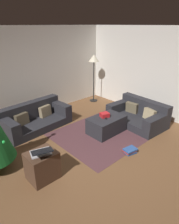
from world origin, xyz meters
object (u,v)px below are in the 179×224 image
ottoman (106,125)px  tv_remote (106,118)px  laptop (41,152)px  corner_lamp (94,62)px  couch_left (35,118)px  couch_right (139,115)px  side_table (42,166)px  gift_box (105,115)px  book_stack (130,151)px

ottoman → tv_remote: size_ratio=5.93×
laptop → corner_lamp: corner_lamp is taller
tv_remote → couch_left: bearing=158.6°
couch_right → side_table: 3.20m
tv_remote → corner_lamp: size_ratio=0.10×
couch_right → corner_lamp: corner_lamp is taller
tv_remote → side_table: side_table is taller
ottoman → couch_left: bearing=128.9°
couch_left → gift_box: size_ratio=8.80×
couch_left → tv_remote: couch_left is taller
tv_remote → book_stack: (-0.25, -0.99, -0.38)m
couch_left → laptop: laptop is taller
tv_remote → laptop: laptop is taller
tv_remote → side_table: (-2.07, -0.38, -0.17)m
gift_box → tv_remote: size_ratio=1.34×
couch_left → ottoman: size_ratio=1.99×
ottoman → tv_remote: tv_remote is taller
couch_right → book_stack: 1.58m
tv_remote → laptop: 2.14m
tv_remote → laptop: bearing=-137.0°
side_table → book_stack: 1.93m
couch_right → gift_box: 1.16m
couch_right → tv_remote: (-1.13, 0.25, 0.19)m
couch_right → gift_box: (-1.10, 0.31, 0.24)m
corner_lamp → book_stack: bearing=-119.9°
gift_box → corner_lamp: bearing=53.3°
couch_right → laptop: size_ratio=3.24×
couch_left → tv_remote: 1.95m
side_table → corner_lamp: corner_lamp is taller
ottoman → gift_box: bearing=111.4°
book_stack → corner_lamp: corner_lamp is taller
couch_left → side_table: 2.12m
couch_right → laptop: (-3.22, -0.18, 0.36)m
couch_left → corner_lamp: 2.90m
gift_box → couch_right: bearing=-16.0°
tv_remote → corner_lamp: corner_lamp is taller
ottoman → laptop: bearing=-168.3°
gift_box → couch_left: bearing=129.4°
couch_left → side_table: (-0.89, -1.92, 0.01)m
gift_box → tv_remote: gift_box is taller
tv_remote → corner_lamp: (1.44, 1.94, 0.99)m
ottoman → corner_lamp: bearing=54.5°
tv_remote → side_table: bearing=-138.4°
couch_right → book_stack: bearing=122.0°
couch_right → book_stack: size_ratio=5.15×
ottoman → book_stack: 1.06m
couch_left → gift_box: 1.93m
laptop → book_stack: laptop is taller
gift_box → corner_lamp: corner_lamp is taller
gift_box → laptop: bearing=-166.8°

